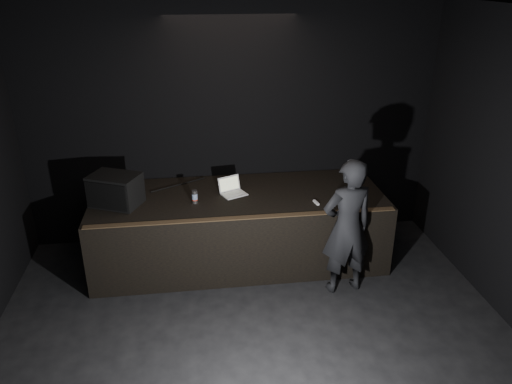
{
  "coord_description": "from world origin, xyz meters",
  "views": [
    {
      "loc": [
        -0.6,
        -3.51,
        3.83
      ],
      "look_at": [
        0.19,
        2.3,
        1.22
      ],
      "focal_mm": 35.0,
      "sensor_mm": 36.0,
      "label": 1
    }
  ],
  "objects_px": {
    "stage_riser": "(239,227)",
    "person": "(347,227)",
    "laptop": "(232,190)",
    "beer_can": "(195,197)",
    "stage_monitor": "(115,190)"
  },
  "relations": [
    {
      "from": "stage_riser",
      "to": "beer_can",
      "type": "bearing_deg",
      "value": -162.73
    },
    {
      "from": "stage_riser",
      "to": "person",
      "type": "relative_size",
      "value": 2.21
    },
    {
      "from": "beer_can",
      "to": "person",
      "type": "bearing_deg",
      "value": -22.34
    },
    {
      "from": "stage_monitor",
      "to": "person",
      "type": "bearing_deg",
      "value": 7.7
    },
    {
      "from": "person",
      "to": "beer_can",
      "type": "bearing_deg",
      "value": -30.42
    },
    {
      "from": "beer_can",
      "to": "person",
      "type": "height_order",
      "value": "person"
    },
    {
      "from": "laptop",
      "to": "person",
      "type": "relative_size",
      "value": 0.23
    },
    {
      "from": "stage_riser",
      "to": "laptop",
      "type": "xyz_separation_m",
      "value": [
        -0.08,
        0.06,
        0.56
      ]
    },
    {
      "from": "stage_monitor",
      "to": "stage_riser",
      "type": "bearing_deg",
      "value": 27.42
    },
    {
      "from": "laptop",
      "to": "person",
      "type": "bearing_deg",
      "value": -61.16
    },
    {
      "from": "laptop",
      "to": "beer_can",
      "type": "xyz_separation_m",
      "value": [
        -0.52,
        -0.25,
        0.03
      ]
    },
    {
      "from": "stage_monitor",
      "to": "laptop",
      "type": "distance_m",
      "value": 1.56
    },
    {
      "from": "person",
      "to": "stage_riser",
      "type": "bearing_deg",
      "value": -45.04
    },
    {
      "from": "stage_riser",
      "to": "stage_monitor",
      "type": "bearing_deg",
      "value": -176.9
    },
    {
      "from": "stage_riser",
      "to": "person",
      "type": "bearing_deg",
      "value": -36.95
    }
  ]
}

